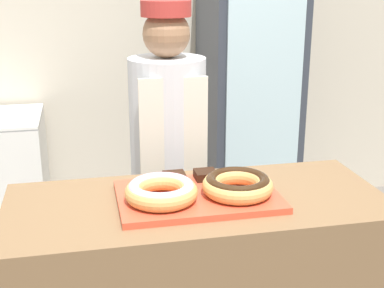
{
  "coord_description": "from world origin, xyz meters",
  "views": [
    {
      "loc": [
        -0.39,
        -1.74,
        1.75
      ],
      "look_at": [
        0.0,
        0.1,
        1.15
      ],
      "focal_mm": 50.0,
      "sensor_mm": 36.0,
      "label": 1
    }
  ],
  "objects_px": {
    "serving_tray": "(198,196)",
    "baker_person": "(169,166)",
    "donut_chocolate_glaze": "(238,184)",
    "beverage_fridge": "(248,101)",
    "donut_light_glaze": "(161,190)",
    "brownie_back_left": "(174,177)",
    "brownie_back_right": "(206,175)"
  },
  "relations": [
    {
      "from": "brownie_back_right",
      "to": "beverage_fridge",
      "type": "height_order",
      "value": "beverage_fridge"
    },
    {
      "from": "serving_tray",
      "to": "beverage_fridge",
      "type": "relative_size",
      "value": 0.32
    },
    {
      "from": "brownie_back_left",
      "to": "beverage_fridge",
      "type": "relative_size",
      "value": 0.05
    },
    {
      "from": "brownie_back_left",
      "to": "donut_light_glaze",
      "type": "bearing_deg",
      "value": -114.29
    },
    {
      "from": "serving_tray",
      "to": "donut_light_glaze",
      "type": "height_order",
      "value": "donut_light_glaze"
    },
    {
      "from": "brownie_back_right",
      "to": "donut_chocolate_glaze",
      "type": "bearing_deg",
      "value": -65.71
    },
    {
      "from": "donut_light_glaze",
      "to": "brownie_back_left",
      "type": "distance_m",
      "value": 0.19
    },
    {
      "from": "beverage_fridge",
      "to": "donut_chocolate_glaze",
      "type": "bearing_deg",
      "value": -109.0
    },
    {
      "from": "brownie_back_left",
      "to": "beverage_fridge",
      "type": "distance_m",
      "value": 1.81
    },
    {
      "from": "serving_tray",
      "to": "baker_person",
      "type": "xyz_separation_m",
      "value": [
        0.0,
        0.64,
        -0.11
      ]
    },
    {
      "from": "donut_light_glaze",
      "to": "donut_chocolate_glaze",
      "type": "xyz_separation_m",
      "value": [
        0.28,
        0.0,
        0.0
      ]
    },
    {
      "from": "serving_tray",
      "to": "donut_chocolate_glaze",
      "type": "relative_size",
      "value": 2.26
    },
    {
      "from": "serving_tray",
      "to": "baker_person",
      "type": "relative_size",
      "value": 0.35
    },
    {
      "from": "brownie_back_left",
      "to": "brownie_back_right",
      "type": "distance_m",
      "value": 0.12
    },
    {
      "from": "baker_person",
      "to": "beverage_fridge",
      "type": "xyz_separation_m",
      "value": [
        0.75,
        1.1,
        0.04
      ]
    },
    {
      "from": "donut_light_glaze",
      "to": "brownie_back_left",
      "type": "bearing_deg",
      "value": 65.71
    },
    {
      "from": "serving_tray",
      "to": "beverage_fridge",
      "type": "distance_m",
      "value": 1.9
    },
    {
      "from": "serving_tray",
      "to": "brownie_back_left",
      "type": "distance_m",
      "value": 0.15
    },
    {
      "from": "donut_light_glaze",
      "to": "beverage_fridge",
      "type": "height_order",
      "value": "beverage_fridge"
    },
    {
      "from": "serving_tray",
      "to": "brownie_back_right",
      "type": "relative_size",
      "value": 7.07
    },
    {
      "from": "serving_tray",
      "to": "donut_light_glaze",
      "type": "bearing_deg",
      "value": -165.47
    },
    {
      "from": "donut_light_glaze",
      "to": "brownie_back_left",
      "type": "relative_size",
      "value": 3.13
    },
    {
      "from": "donut_light_glaze",
      "to": "beverage_fridge",
      "type": "bearing_deg",
      "value": 63.46
    },
    {
      "from": "baker_person",
      "to": "beverage_fridge",
      "type": "relative_size",
      "value": 0.91
    },
    {
      "from": "beverage_fridge",
      "to": "brownie_back_left",
      "type": "bearing_deg",
      "value": -116.78
    },
    {
      "from": "brownie_back_left",
      "to": "baker_person",
      "type": "relative_size",
      "value": 0.05
    },
    {
      "from": "donut_chocolate_glaze",
      "to": "beverage_fridge",
      "type": "distance_m",
      "value": 1.89
    },
    {
      "from": "donut_light_glaze",
      "to": "brownie_back_right",
      "type": "height_order",
      "value": "donut_light_glaze"
    },
    {
      "from": "baker_person",
      "to": "beverage_fridge",
      "type": "bearing_deg",
      "value": 55.73
    },
    {
      "from": "donut_light_glaze",
      "to": "donut_chocolate_glaze",
      "type": "distance_m",
      "value": 0.28
    },
    {
      "from": "serving_tray",
      "to": "donut_light_glaze",
      "type": "xyz_separation_m",
      "value": [
        -0.14,
        -0.04,
        0.05
      ]
    },
    {
      "from": "brownie_back_right",
      "to": "beverage_fridge",
      "type": "xyz_separation_m",
      "value": [
        0.69,
        1.61,
        -0.11
      ]
    }
  ]
}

